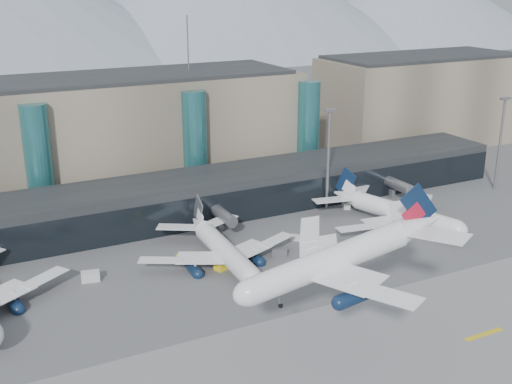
{
  "coord_description": "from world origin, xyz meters",
  "views": [
    {
      "loc": [
        -55.31,
        -80.46,
        55.85
      ],
      "look_at": [
        1.79,
        32.0,
        13.46
      ],
      "focal_mm": 45.0,
      "sensor_mm": 36.0,
      "label": 1
    }
  ],
  "objects_px": {
    "veh_b": "(180,259)",
    "veh_c": "(280,252)",
    "jet_parked_right": "(390,205)",
    "veh_d": "(346,205)",
    "lightmast_right": "(500,139)",
    "jet_parked_mid": "(219,240)",
    "veh_a": "(90,276)",
    "veh_g": "(296,238)",
    "lightmast_mid": "(328,154)",
    "veh_h": "(224,264)",
    "hero_jet": "(348,249)"
  },
  "relations": [
    {
      "from": "veh_g",
      "to": "veh_h",
      "type": "xyz_separation_m",
      "value": [
        -20.42,
        -6.06,
        0.43
      ]
    },
    {
      "from": "lightmast_right",
      "to": "jet_parked_mid",
      "type": "height_order",
      "value": "lightmast_right"
    },
    {
      "from": "jet_parked_right",
      "to": "veh_h",
      "type": "height_order",
      "value": "jet_parked_right"
    },
    {
      "from": "veh_b",
      "to": "jet_parked_right",
      "type": "bearing_deg",
      "value": -79.77
    },
    {
      "from": "veh_g",
      "to": "veh_b",
      "type": "bearing_deg",
      "value": -136.72
    },
    {
      "from": "lightmast_mid",
      "to": "veh_d",
      "type": "xyz_separation_m",
      "value": [
        4.64,
        -2.0,
        -13.54
      ]
    },
    {
      "from": "jet_parked_mid",
      "to": "veh_a",
      "type": "distance_m",
      "value": 26.49
    },
    {
      "from": "hero_jet",
      "to": "veh_h",
      "type": "height_order",
      "value": "hero_jet"
    },
    {
      "from": "veh_b",
      "to": "veh_a",
      "type": "bearing_deg",
      "value": 103.91
    },
    {
      "from": "hero_jet",
      "to": "jet_parked_mid",
      "type": "distance_m",
      "value": 43.17
    },
    {
      "from": "veh_g",
      "to": "veh_h",
      "type": "height_order",
      "value": "veh_h"
    },
    {
      "from": "lightmast_right",
      "to": "veh_d",
      "type": "relative_size",
      "value": 8.3
    },
    {
      "from": "lightmast_right",
      "to": "veh_d",
      "type": "xyz_separation_m",
      "value": [
        -45.36,
        6.0,
        -13.54
      ]
    },
    {
      "from": "veh_g",
      "to": "veh_d",
      "type": "bearing_deg",
      "value": 74.76
    },
    {
      "from": "jet_parked_right",
      "to": "veh_c",
      "type": "distance_m",
      "value": 33.01
    },
    {
      "from": "veh_a",
      "to": "veh_g",
      "type": "relative_size",
      "value": 1.63
    },
    {
      "from": "veh_h",
      "to": "jet_parked_right",
      "type": "bearing_deg",
      "value": -13.19
    },
    {
      "from": "hero_jet",
      "to": "veh_b",
      "type": "bearing_deg",
      "value": 110.5
    },
    {
      "from": "veh_g",
      "to": "veh_h",
      "type": "distance_m",
      "value": 21.3
    },
    {
      "from": "jet_parked_right",
      "to": "veh_d",
      "type": "bearing_deg",
      "value": -4.44
    },
    {
      "from": "lightmast_mid",
      "to": "veh_a",
      "type": "distance_m",
      "value": 66.03
    },
    {
      "from": "jet_parked_mid",
      "to": "veh_g",
      "type": "height_order",
      "value": "jet_parked_mid"
    },
    {
      "from": "veh_g",
      "to": "veh_c",
      "type": "bearing_deg",
      "value": -96.06
    },
    {
      "from": "jet_parked_right",
      "to": "veh_b",
      "type": "bearing_deg",
      "value": 71.02
    },
    {
      "from": "jet_parked_right",
      "to": "veh_c",
      "type": "height_order",
      "value": "jet_parked_right"
    },
    {
      "from": "jet_parked_mid",
      "to": "lightmast_right",
      "type": "bearing_deg",
      "value": -81.99
    },
    {
      "from": "lightmast_mid",
      "to": "veh_g",
      "type": "xyz_separation_m",
      "value": [
        -17.43,
        -14.49,
        -13.8
      ]
    },
    {
      "from": "lightmast_mid",
      "to": "veh_b",
      "type": "height_order",
      "value": "lightmast_mid"
    },
    {
      "from": "veh_b",
      "to": "veh_g",
      "type": "distance_m",
      "value": 27.12
    },
    {
      "from": "veh_d",
      "to": "veh_h",
      "type": "height_order",
      "value": "veh_h"
    },
    {
      "from": "jet_parked_right",
      "to": "veh_b",
      "type": "height_order",
      "value": "jet_parked_right"
    },
    {
      "from": "jet_parked_right",
      "to": "veh_a",
      "type": "height_order",
      "value": "jet_parked_right"
    },
    {
      "from": "veh_b",
      "to": "veh_c",
      "type": "distance_m",
      "value": 20.88
    },
    {
      "from": "jet_parked_mid",
      "to": "veh_a",
      "type": "height_order",
      "value": "jet_parked_mid"
    },
    {
      "from": "jet_parked_right",
      "to": "veh_g",
      "type": "bearing_deg",
      "value": 70.84
    },
    {
      "from": "lightmast_right",
      "to": "jet_parked_mid",
      "type": "xyz_separation_m",
      "value": [
        -86.93,
        -8.33,
        -10.02
      ]
    },
    {
      "from": "lightmast_mid",
      "to": "jet_parked_mid",
      "type": "height_order",
      "value": "lightmast_mid"
    },
    {
      "from": "jet_parked_mid",
      "to": "veh_h",
      "type": "bearing_deg",
      "value": 170.15
    },
    {
      "from": "jet_parked_mid",
      "to": "veh_a",
      "type": "relative_size",
      "value": 10.39
    },
    {
      "from": "jet_parked_mid",
      "to": "veh_d",
      "type": "bearing_deg",
      "value": -68.45
    },
    {
      "from": "hero_jet",
      "to": "veh_d",
      "type": "height_order",
      "value": "hero_jet"
    },
    {
      "from": "veh_c",
      "to": "veh_g",
      "type": "xyz_separation_m",
      "value": [
        7.38,
        5.9,
        -0.26
      ]
    },
    {
      "from": "veh_g",
      "to": "veh_a",
      "type": "bearing_deg",
      "value": -135.29
    },
    {
      "from": "veh_a",
      "to": "veh_c",
      "type": "distance_m",
      "value": 38.81
    },
    {
      "from": "jet_parked_right",
      "to": "veh_h",
      "type": "xyz_separation_m",
      "value": [
        -45.46,
        -5.04,
        -3.65
      ]
    },
    {
      "from": "lightmast_mid",
      "to": "veh_a",
      "type": "xyz_separation_m",
      "value": [
        -63.1,
        -14.04,
        -13.44
      ]
    },
    {
      "from": "veh_b",
      "to": "veh_h",
      "type": "xyz_separation_m",
      "value": [
        6.68,
        -7.0,
        0.38
      ]
    },
    {
      "from": "hero_jet",
      "to": "veh_b",
      "type": "relative_size",
      "value": 15.46
    },
    {
      "from": "jet_parked_right",
      "to": "veh_g",
      "type": "xyz_separation_m",
      "value": [
        -25.05,
        1.02,
        -4.08
      ]
    },
    {
      "from": "veh_b",
      "to": "veh_h",
      "type": "distance_m",
      "value": 9.68
    }
  ]
}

